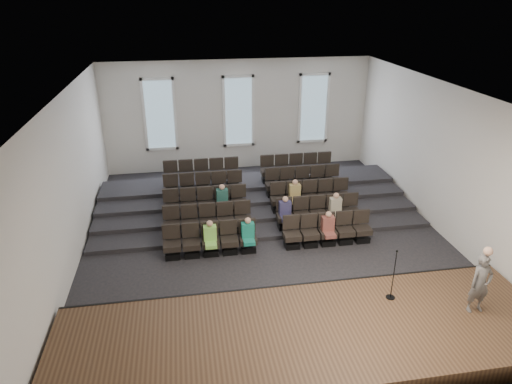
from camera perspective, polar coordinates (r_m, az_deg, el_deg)
The scene contains 14 objects.
ground at distance 15.50m, azimuth 1.34°, elevation -5.99°, with size 14.00×14.00×0.00m, color black.
ceiling at distance 13.70m, azimuth 1.55°, elevation 12.48°, with size 12.00×14.00×0.02m, color white.
wall_back at distance 21.02m, azimuth -2.21°, elevation 9.53°, with size 12.00×0.04×5.00m, color silver.
wall_front at distance 8.48m, azimuth 10.69°, elevation -14.67°, with size 12.00×0.04×5.00m, color silver.
wall_left at distance 14.59m, azimuth -22.47°, elevation 1.03°, with size 0.04×14.00×5.00m, color silver.
wall_right at distance 16.58m, azimuth 22.37°, elevation 3.71°, with size 0.04×14.00×5.00m, color silver.
stage at distance 11.31m, azimuth 6.42°, elevation -17.67°, with size 11.80×3.60×0.50m, color #4D3621.
stage_lip at distance 12.64m, azimuth 4.24°, elevation -12.45°, with size 11.80×0.06×0.52m, color black.
risers at distance 18.19m, azimuth -0.51°, elevation -0.52°, with size 11.80×4.80×0.60m.
seating_rows at distance 16.52m, azimuth 0.37°, elevation -1.31°, with size 6.80×4.70×1.67m.
windows at distance 20.91m, azimuth -2.20°, elevation 10.02°, with size 8.44×0.10×3.24m.
audience at distance 15.44m, azimuth 2.48°, elevation -2.72°, with size 4.85×2.64×1.10m.
speaker at distance 12.40m, azimuth 26.24°, elevation -10.26°, with size 0.57×0.37×1.55m, color #545250.
mic_stand at distance 12.27m, azimuth 16.67°, elevation -10.94°, with size 0.24×0.24×1.42m.
Camera 1 is at (-2.57, -13.17, 7.74)m, focal length 32.00 mm.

